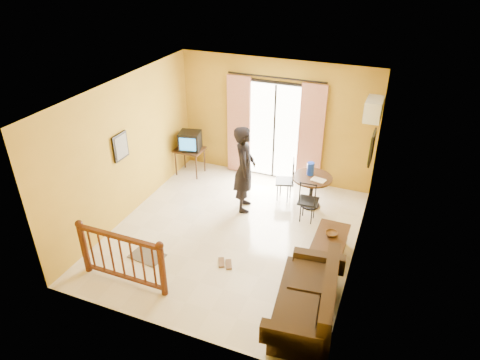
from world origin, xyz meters
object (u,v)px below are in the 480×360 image
at_px(dining_table, 312,183).
at_px(sofa, 309,302).
at_px(television, 190,141).
at_px(standing_person, 245,169).
at_px(coffee_table, 330,243).

bearing_deg(dining_table, sofa, -76.79).
height_order(television, sofa, television).
distance_m(television, standing_person, 1.98).
distance_m(sofa, standing_person, 3.22).
relative_size(dining_table, standing_person, 0.45).
relative_size(television, dining_table, 0.67).
height_order(television, dining_table, television).
bearing_deg(dining_table, television, 173.56).
distance_m(television, sofa, 5.08).
bearing_deg(television, standing_person, -40.73).
relative_size(dining_table, coffee_table, 0.85).
height_order(dining_table, standing_person, standing_person).
height_order(coffee_table, sofa, sofa).
xyz_separation_m(television, dining_table, (3.00, -0.34, -0.32)).
height_order(coffee_table, standing_person, standing_person).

